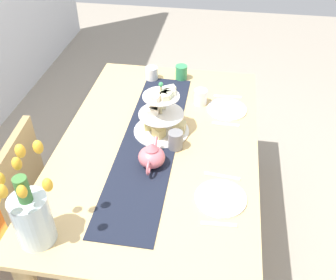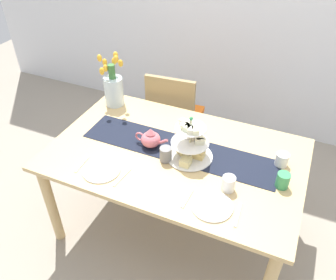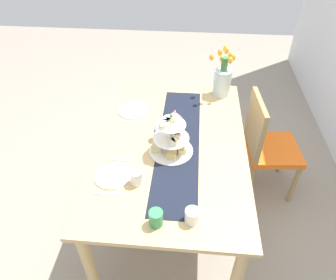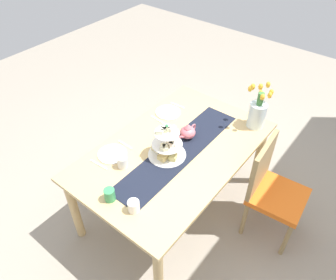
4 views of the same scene
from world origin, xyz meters
name	(u,v)px [view 3 (image 3 of 4)]	position (x,y,z in m)	size (l,w,h in m)	color
ground_plane	(171,207)	(0.00, 0.00, 0.00)	(8.00, 8.00, 0.00)	gray
dining_table	(172,152)	(0.00, 0.00, 0.64)	(1.64, 1.03, 0.73)	tan
chair_left	(266,143)	(-0.32, 0.74, 0.50)	(0.45, 0.45, 0.91)	#9C8254
table_runner	(179,142)	(0.00, 0.05, 0.74)	(1.32, 0.29, 0.00)	black
tiered_cake_stand	(171,140)	(0.10, 0.00, 0.83)	(0.30, 0.30, 0.30)	beige
teapot	(174,120)	(-0.18, 0.00, 0.79)	(0.24, 0.13, 0.14)	#D66B75
tulip_vase	(222,79)	(-0.67, 0.37, 0.88)	(0.21, 0.21, 0.45)	silver
cream_jug	(192,216)	(0.65, 0.16, 0.78)	(0.08, 0.08, 0.09)	white
dinner_plate_left	(133,111)	(-0.35, -0.34, 0.74)	(0.23, 0.23, 0.01)	white
fork_left	(136,101)	(-0.49, -0.34, 0.74)	(0.02, 0.15, 0.01)	silver
knife_left	(129,122)	(-0.20, -0.34, 0.74)	(0.01, 0.17, 0.01)	silver
dinner_plate_right	(113,176)	(0.36, -0.34, 0.74)	(0.23, 0.23, 0.01)	white
fork_right	(118,160)	(0.22, -0.34, 0.74)	(0.02, 0.15, 0.01)	silver
knife_right	(107,194)	(0.51, -0.34, 0.74)	(0.01, 0.17, 0.01)	silver
mug_grey	(159,133)	(-0.03, -0.09, 0.79)	(0.08, 0.08, 0.10)	slate
mug_white_text	(136,177)	(0.40, -0.18, 0.78)	(0.08, 0.08, 0.10)	white
mug_orange	(156,218)	(0.68, -0.03, 0.78)	(0.08, 0.08, 0.10)	#389356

